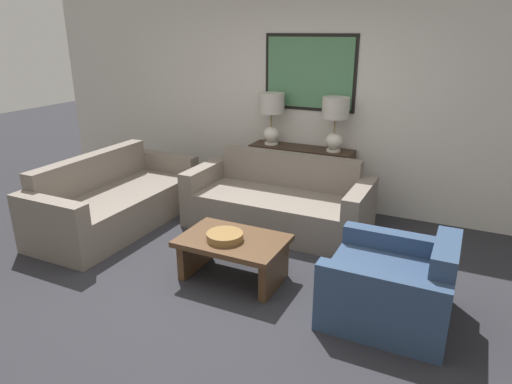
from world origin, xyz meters
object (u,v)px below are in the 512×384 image
console_table (300,178)px  coffee_table (233,250)px  decorative_bowl (225,236)px  armchair_near_back_wall (392,287)px  table_lamp_left (272,111)px  table_lamp_right (335,116)px  couch_by_side (115,202)px  couch_by_back_wall (279,204)px

console_table → coffee_table: (0.09, -1.98, -0.11)m
decorative_bowl → armchair_near_back_wall: armchair_near_back_wall is taller
table_lamp_left → table_lamp_right: same height
table_lamp_left → armchair_near_back_wall: 2.91m
console_table → couch_by_side: couch_by_side is taller
console_table → couch_by_back_wall: couch_by_back_wall is taller
table_lamp_right → decorative_bowl: 2.21m
couch_by_back_wall → coffee_table: bearing=-86.0°
table_lamp_left → coffee_table: size_ratio=0.68×
decorative_bowl → armchair_near_back_wall: (1.48, 0.08, -0.18)m
table_lamp_right → armchair_near_back_wall: size_ratio=0.69×
console_table → armchair_near_back_wall: console_table is taller
couch_by_back_wall → coffee_table: 1.28m
table_lamp_left → couch_by_side: (-1.35, -1.47, -0.94)m
couch_by_back_wall → coffee_table: (0.09, -1.27, 0.01)m
couch_by_back_wall → coffee_table: size_ratio=2.18×
table_lamp_left → couch_by_side: size_ratio=0.31×
couch_by_side → coffee_table: bearing=-15.2°
table_lamp_right → couch_by_side: 2.80m
table_lamp_left → console_table: bearing=0.0°
decorative_bowl → table_lamp_left: bearing=102.6°
decorative_bowl → armchair_near_back_wall: 1.49m
couch_by_side → coffee_table: size_ratio=2.18×
couch_by_side → coffee_table: couch_by_side is taller
table_lamp_right → coffee_table: (-0.32, -1.98, -0.94)m
couch_by_back_wall → coffee_table: couch_by_back_wall is taller
table_lamp_left → coffee_table: (0.50, -1.98, -0.94)m
couch_by_side → decorative_bowl: size_ratio=6.30×
console_table → couch_by_side: 2.30m
console_table → coffee_table: bearing=-87.4°
couch_by_back_wall → decorative_bowl: couch_by_back_wall is taller
couch_by_back_wall → decorative_bowl: size_ratio=6.30×
coffee_table → armchair_near_back_wall: (1.43, 0.02, -0.03)m
table_lamp_right → armchair_near_back_wall: bearing=-60.5°
couch_by_back_wall → couch_by_side: size_ratio=1.00×
decorative_bowl → couch_by_side: bearing=162.7°
table_lamp_left → coffee_table: table_lamp_left is taller
coffee_table → decorative_bowl: (-0.05, -0.06, 0.15)m
table_lamp_left → decorative_bowl: 2.23m
table_lamp_right → couch_by_back_wall: table_lamp_right is taller
table_lamp_left → armchair_near_back_wall: (1.93, -1.95, -0.96)m
coffee_table → decorative_bowl: 0.17m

